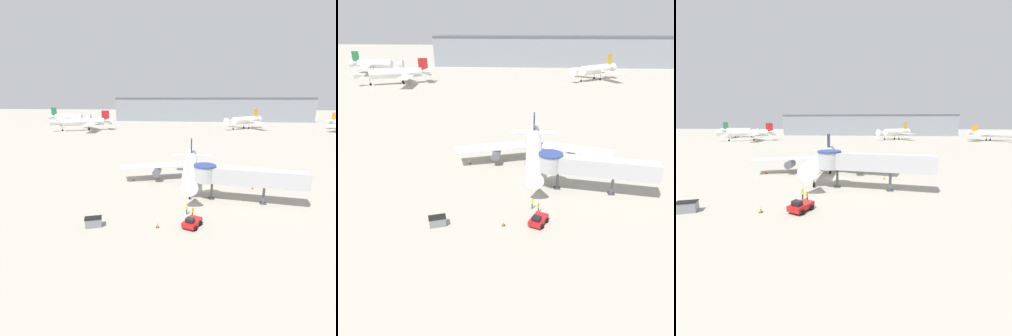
{
  "view_description": "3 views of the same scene",
  "coord_description": "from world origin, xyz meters",
  "views": [
    {
      "loc": [
        -2.1,
        -52.03,
        17.97
      ],
      "look_at": [
        -7.99,
        4.52,
        2.91
      ],
      "focal_mm": 28.0,
      "sensor_mm": 36.0,
      "label": 1
    },
    {
      "loc": [
        -3.82,
        -57.07,
        26.29
      ],
      "look_at": [
        -7.81,
        -4.43,
        2.88
      ],
      "focal_mm": 35.0,
      "sensor_mm": 36.0,
      "label": 2
    },
    {
      "loc": [
        5.4,
        -43.72,
        10.98
      ],
      "look_at": [
        2.04,
        -1.84,
        2.62
      ],
      "focal_mm": 24.0,
      "sensor_mm": 36.0,
      "label": 3
    }
  ],
  "objects": [
    {
      "name": "ground_plane",
      "position": [
        0.0,
        0.0,
        0.0
      ],
      "size": [
        800.0,
        800.0,
        0.0
      ],
      "primitive_type": "plane",
      "color": "#A8A393"
    },
    {
      "name": "traffic_cone_port_wing",
      "position": [
        -15.78,
        3.74,
        0.37
      ],
      "size": [
        0.47,
        0.47,
        0.78
      ],
      "color": "black",
      "rests_on": "ground_plane"
    },
    {
      "name": "background_jet_green_tail",
      "position": [
        -93.0,
        130.24,
        5.22
      ],
      "size": [
        30.5,
        30.52,
        11.96
      ],
      "rotation": [
        0.0,
        0.0,
        1.6
      ],
      "color": "silver",
      "rests_on": "ground_plane"
    },
    {
      "name": "ground_crew_marshaller",
      "position": [
        -2.17,
        -14.12,
        0.97
      ],
      "size": [
        0.26,
        0.36,
        1.69
      ],
      "rotation": [
        0.0,
        0.0,
        4.46
      ],
      "color": "#1E2338",
      "rests_on": "ground_plane"
    },
    {
      "name": "main_airplane",
      "position": [
        -2.9,
        3.23,
        3.58
      ],
      "size": [
        32.22,
        25.83,
        8.4
      ],
      "rotation": [
        0.0,
        0.0,
        0.0
      ],
      "color": "silver",
      "rests_on": "ground_plane"
    },
    {
      "name": "jet_bridge",
      "position": [
        6.07,
        -6.67,
        4.7
      ],
      "size": [
        19.46,
        6.06,
        6.39
      ],
      "rotation": [
        0.0,
        0.0,
        -0.16
      ],
      "color": "#B7B7BC",
      "rests_on": "ground_plane"
    },
    {
      "name": "background_jet_red_tail",
      "position": [
        -66.47,
        96.28,
        4.92
      ],
      "size": [
        32.84,
        33.16,
        11.25
      ],
      "rotation": [
        0.0,
        0.0,
        -1.12
      ],
      "color": "white",
      "rests_on": "ground_plane"
    },
    {
      "name": "background_jet_gold_tail",
      "position": [
        27.92,
        114.4,
        5.24
      ],
      "size": [
        25.65,
        25.35,
        12.02
      ],
      "rotation": [
        0.0,
        0.0,
        -0.86
      ],
      "color": "white",
      "rests_on": "ground_plane"
    },
    {
      "name": "service_container_gray",
      "position": [
        -16.46,
        -18.67,
        0.69
      ],
      "size": [
        2.77,
        2.19,
        1.37
      ],
      "rotation": [
        0.0,
        0.0,
        0.34
      ],
      "color": "gray",
      "rests_on": "ground_plane"
    },
    {
      "name": "terminal_building",
      "position": [
        10.92,
        175.0,
        9.47
      ],
      "size": [
        157.16,
        24.57,
        18.92
      ],
      "color": "gray",
      "rests_on": "ground_plane"
    },
    {
      "name": "traffic_cone_starboard_wing",
      "position": [
        9.98,
        0.52,
        0.32
      ],
      "size": [
        0.4,
        0.4,
        0.66
      ],
      "color": "black",
      "rests_on": "ground_plane"
    },
    {
      "name": "pushback_tug_red",
      "position": [
        -2.25,
        -17.32,
        0.72
      ],
      "size": [
        3.04,
        3.76,
        1.61
      ],
      "rotation": [
        0.0,
        0.0,
        -0.41
      ],
      "color": "red",
      "rests_on": "ground_plane"
    },
    {
      "name": "traffic_cone_apron_front",
      "position": [
        -7.14,
        -18.07,
        0.36
      ],
      "size": [
        0.46,
        0.46,
        0.76
      ],
      "color": "black",
      "rests_on": "ground_plane"
    },
    {
      "name": "ground_crew_wing_walker",
      "position": [
        -3.12,
        -13.09,
        1.05
      ],
      "size": [
        0.27,
        0.38,
        1.83
      ],
      "rotation": [
        0.0,
        0.0,
        4.52
      ],
      "color": "#1E2338",
      "rests_on": "ground_plane"
    }
  ]
}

